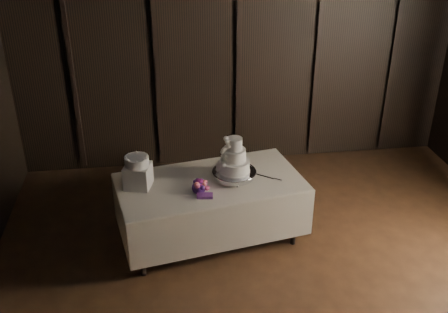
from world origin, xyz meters
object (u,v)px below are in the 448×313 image
(wedding_cake, at_px, (232,159))
(small_cake, at_px, (137,161))
(bouquet, at_px, (199,187))
(display_table, at_px, (211,208))
(cake_stand, at_px, (234,175))
(box_pedestal, at_px, (138,176))

(wedding_cake, distance_m, small_cake, 1.00)
(wedding_cake, bearing_deg, bouquet, -167.50)
(display_table, relative_size, wedding_cake, 5.43)
(display_table, xyz_separation_m, bouquet, (-0.14, -0.19, 0.40))
(wedding_cake, xyz_separation_m, bouquet, (-0.38, -0.20, -0.19))
(cake_stand, distance_m, bouquet, 0.46)
(wedding_cake, height_order, box_pedestal, wedding_cake)
(cake_stand, distance_m, box_pedestal, 1.03)
(display_table, bearing_deg, wedding_cake, -8.26)
(box_pedestal, bearing_deg, small_cake, 0.00)
(wedding_cake, distance_m, box_pedestal, 1.01)
(small_cake, bearing_deg, cake_stand, 1.42)
(cake_stand, xyz_separation_m, bouquet, (-0.41, -0.22, 0.01))
(bouquet, xyz_separation_m, small_cake, (-0.62, 0.19, 0.24))
(cake_stand, height_order, box_pedestal, box_pedestal)
(wedding_cake, distance_m, bouquet, 0.47)
(cake_stand, bearing_deg, wedding_cake, -150.26)
(bouquet, distance_m, box_pedestal, 0.65)
(display_table, relative_size, bouquet, 5.80)
(display_table, distance_m, wedding_cake, 0.64)
(display_table, bearing_deg, bouquet, -136.67)
(display_table, xyz_separation_m, small_cake, (-0.76, 0.00, 0.64))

